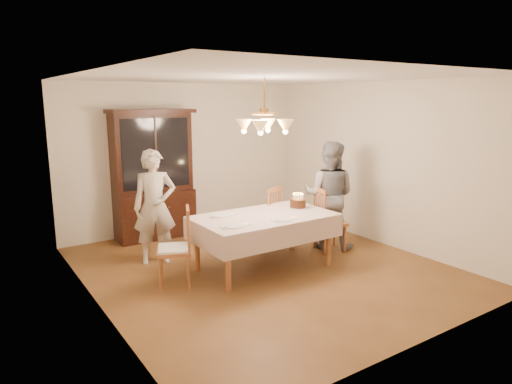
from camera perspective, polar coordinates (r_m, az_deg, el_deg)
ground at (r=6.48m, az=1.00°, el=-9.43°), size 5.00×5.00×0.00m
room_shell at (r=6.10m, az=1.05°, el=4.59°), size 5.00×5.00×5.00m
dining_table at (r=6.27m, az=1.02°, el=-3.59°), size 1.90×1.10×0.76m
china_hutch at (r=7.83m, az=-12.73°, el=1.86°), size 1.38×0.54×2.16m
chair_far_side at (r=7.15m, az=1.12°, el=-3.68°), size 0.57×0.56×1.00m
chair_left_end at (r=5.86m, az=-10.16°, el=-7.19°), size 0.56×0.57×1.00m
chair_right_end at (r=7.14m, az=9.16°, el=-3.84°), size 0.53×0.55×1.00m
elderly_woman at (r=6.62m, az=-12.55°, el=-1.83°), size 0.69×0.55×1.64m
adult_in_grey at (r=7.23m, az=9.13°, el=-0.39°), size 1.01×1.04×1.69m
birthday_cake at (r=6.66m, az=5.25°, el=-1.47°), size 0.30×0.30×0.22m
place_setting_near_left at (r=5.71m, az=-2.63°, el=-4.27°), size 0.39×0.24×0.02m
place_setting_near_right at (r=6.03m, az=3.65°, el=-3.42°), size 0.37×0.23×0.02m
place_setting_far_left at (r=6.23m, az=-4.26°, el=-2.94°), size 0.39×0.24×0.02m
chandelier at (r=6.06m, az=1.06°, el=8.30°), size 0.62×0.62×0.73m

